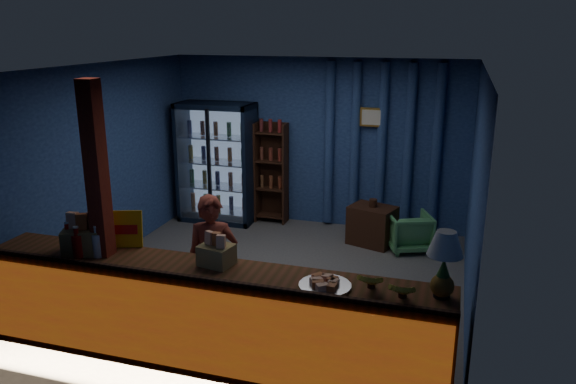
% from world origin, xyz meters
% --- Properties ---
extents(ground, '(4.60, 4.60, 0.00)m').
position_xyz_m(ground, '(0.00, 0.00, 0.00)').
color(ground, '#515154').
rests_on(ground, ground).
extents(room_walls, '(4.60, 4.60, 4.60)m').
position_xyz_m(room_walls, '(0.00, 0.00, 1.57)').
color(room_walls, navy).
rests_on(room_walls, ground).
extents(counter, '(4.40, 0.57, 0.99)m').
position_xyz_m(counter, '(0.00, -1.91, 0.48)').
color(counter, brown).
rests_on(counter, ground).
extents(support_post, '(0.16, 0.16, 2.60)m').
position_xyz_m(support_post, '(-1.05, -1.90, 1.30)').
color(support_post, maroon).
rests_on(support_post, ground).
extents(beverage_cooler, '(1.20, 0.62, 1.90)m').
position_xyz_m(beverage_cooler, '(-1.55, 1.92, 0.93)').
color(beverage_cooler, black).
rests_on(beverage_cooler, ground).
extents(bottle_shelf, '(0.50, 0.28, 1.60)m').
position_xyz_m(bottle_shelf, '(-0.70, 2.06, 0.79)').
color(bottle_shelf, '#391F12').
rests_on(bottle_shelf, ground).
extents(curtain_folds, '(1.74, 0.14, 2.50)m').
position_xyz_m(curtain_folds, '(1.00, 2.14, 1.30)').
color(curtain_folds, navy).
rests_on(curtain_folds, room_walls).
extents(framed_picture, '(0.36, 0.04, 0.28)m').
position_xyz_m(framed_picture, '(0.85, 2.10, 1.75)').
color(framed_picture, gold).
rests_on(framed_picture, room_walls).
extents(shopkeeper, '(0.61, 0.49, 1.44)m').
position_xyz_m(shopkeeper, '(-0.20, -1.33, 0.72)').
color(shopkeeper, maroon).
rests_on(shopkeeper, ground).
extents(green_chair, '(0.75, 0.76, 0.54)m').
position_xyz_m(green_chair, '(1.53, 1.44, 0.27)').
color(green_chair, '#50A15E').
rests_on(green_chair, ground).
extents(side_table, '(0.73, 0.62, 0.68)m').
position_xyz_m(side_table, '(1.00, 1.51, 0.29)').
color(side_table, '#391F12').
rests_on(side_table, ground).
extents(yellow_sign, '(0.46, 0.23, 0.36)m').
position_xyz_m(yellow_sign, '(-1.02, -1.68, 1.13)').
color(yellow_sign, '#E1AB0B').
rests_on(yellow_sign, counter).
extents(soda_bottles, '(0.42, 0.18, 0.31)m').
position_xyz_m(soda_bottles, '(-1.23, -1.99, 1.08)').
color(soda_bottles, '#B2110B').
rests_on(soda_bottles, counter).
extents(snack_box_left, '(0.47, 0.43, 0.40)m').
position_xyz_m(snack_box_left, '(-1.26, -1.90, 1.09)').
color(snack_box_left, olive).
rests_on(snack_box_left, counter).
extents(snack_box_centre, '(0.33, 0.29, 0.31)m').
position_xyz_m(snack_box_centre, '(0.07, -1.81, 1.06)').
color(snack_box_centre, olive).
rests_on(snack_box_centre, counter).
extents(pastry_tray, '(0.44, 0.44, 0.07)m').
position_xyz_m(pastry_tray, '(1.12, -1.97, 0.97)').
color(pastry_tray, silver).
rests_on(pastry_tray, counter).
extents(banana_bunches, '(0.50, 0.30, 0.17)m').
position_xyz_m(banana_bunches, '(1.62, -1.95, 1.03)').
color(banana_bunches, gold).
rests_on(banana_bunches, counter).
extents(table_lamp, '(0.29, 0.29, 0.56)m').
position_xyz_m(table_lamp, '(2.05, -1.87, 1.39)').
color(table_lamp, black).
rests_on(table_lamp, counter).
extents(pineapple, '(0.19, 0.19, 0.32)m').
position_xyz_m(pineapple, '(2.05, -1.88, 1.09)').
color(pineapple, '#905E1A').
rests_on(pineapple, counter).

